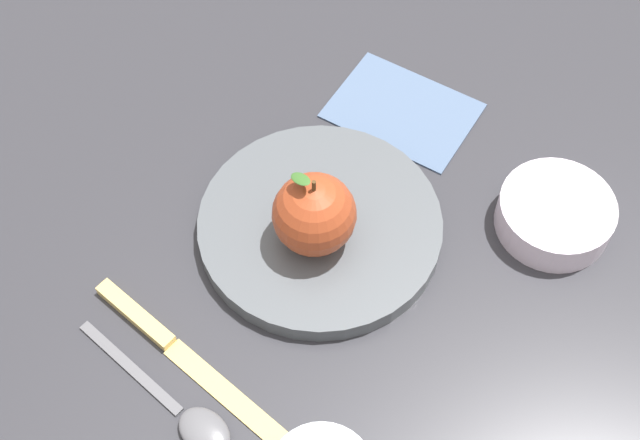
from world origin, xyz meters
TOP-DOWN VIEW (x-y plane):
  - ground_plane at (0.00, 0.00)m, footprint 2.40×2.40m
  - dinner_plate at (-0.01, -0.02)m, footprint 0.23×0.23m
  - apple at (-0.01, -0.01)m, footprint 0.07×0.07m
  - side_bowl at (-0.21, -0.12)m, footprint 0.11×0.11m
  - knife at (0.05, 0.14)m, footprint 0.23×0.09m
  - spoon at (0.02, 0.18)m, footprint 0.17×0.07m
  - linen_napkin at (-0.03, -0.19)m, footprint 0.16×0.12m

SIDE VIEW (x-z plane):
  - ground_plane at x=0.00m, z-range 0.00..0.00m
  - linen_napkin at x=-0.03m, z-range 0.00..0.00m
  - knife at x=0.05m, z-range 0.00..0.01m
  - spoon at x=0.02m, z-range 0.00..0.01m
  - dinner_plate at x=-0.01m, z-range 0.00..0.02m
  - side_bowl at x=-0.21m, z-range 0.00..0.04m
  - apple at x=-0.01m, z-range 0.01..0.10m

